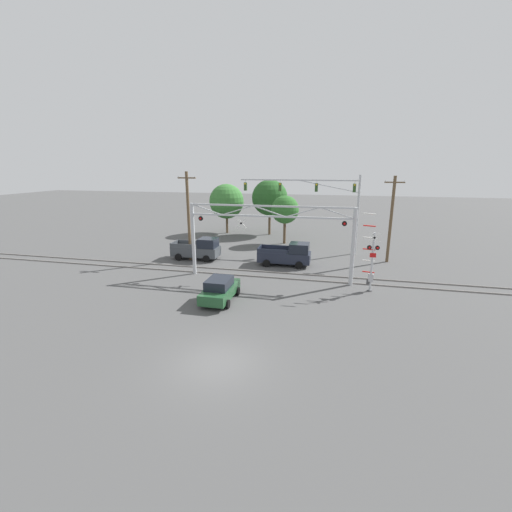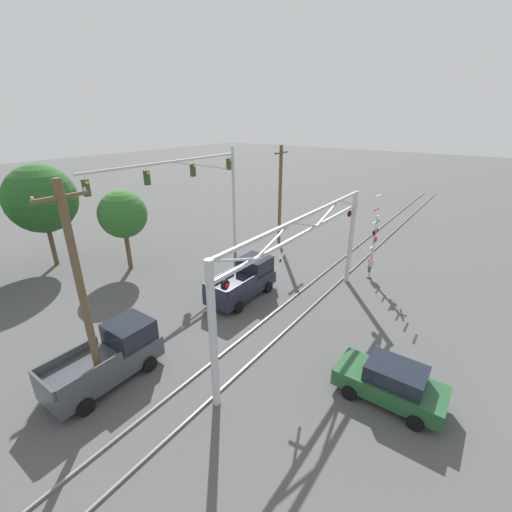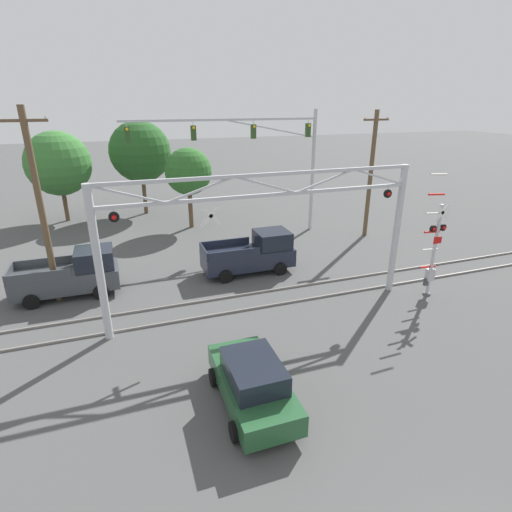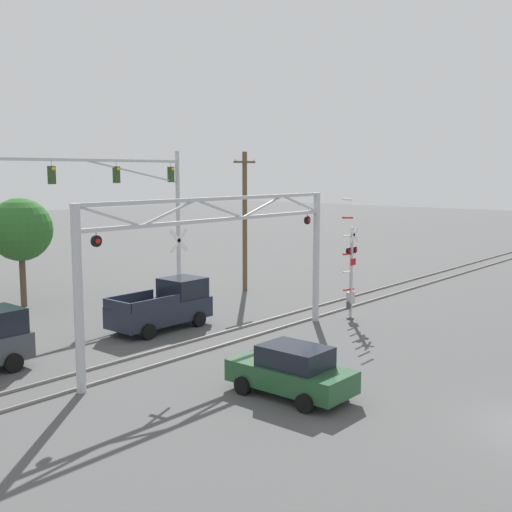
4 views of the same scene
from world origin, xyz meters
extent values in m
plane|color=#4C4C4C|center=(0.00, 0.00, 0.00)|extent=(200.00, 200.00, 0.00)
cube|color=gray|center=(0.00, 13.10, 0.05)|extent=(80.00, 0.08, 0.10)
cube|color=gray|center=(0.00, 14.54, 0.05)|extent=(80.00, 0.08, 0.10)
cylinder|color=#B7BABF|center=(-6.56, 12.82, 3.05)|extent=(0.31, 0.31, 6.10)
cylinder|color=#B7BABF|center=(6.56, 12.82, 3.05)|extent=(0.31, 0.31, 6.10)
cube|color=#B7BABF|center=(0.00, 12.82, 5.22)|extent=(13.42, 0.14, 0.14)
cube|color=#B7BABF|center=(0.00, 12.82, 6.03)|extent=(13.42, 0.14, 0.14)
cube|color=#B7BABF|center=(-5.25, 12.82, 5.63)|extent=(2.65, 0.08, 0.89)
cube|color=#B7BABF|center=(-2.62, 12.82, 5.63)|extent=(2.65, 0.08, 0.89)
cube|color=#B7BABF|center=(0.00, 12.82, 5.63)|extent=(2.65, 0.08, 0.89)
cube|color=#B7BABF|center=(2.62, 12.82, 5.63)|extent=(2.65, 0.08, 0.89)
cube|color=#B7BABF|center=(5.25, 12.82, 5.63)|extent=(2.65, 0.08, 0.89)
cylinder|color=black|center=(-5.80, 12.82, 4.86)|extent=(0.38, 0.10, 0.38)
sphere|color=red|center=(-5.80, 12.75, 4.86)|extent=(0.18, 0.18, 0.18)
cylinder|color=#B7BABF|center=(-5.80, 12.82, 5.10)|extent=(0.04, 0.04, 0.10)
cylinder|color=black|center=(5.80, 12.82, 4.86)|extent=(0.38, 0.10, 0.38)
sphere|color=red|center=(5.80, 12.75, 4.86)|extent=(0.18, 0.18, 0.18)
cylinder|color=#B7BABF|center=(5.80, 12.82, 5.10)|extent=(0.04, 0.04, 0.10)
cube|color=white|center=(-2.30, 12.72, 4.60)|extent=(0.88, 0.03, 0.88)
cube|color=white|center=(-2.30, 12.72, 4.60)|extent=(0.88, 0.03, 0.88)
cylinder|color=black|center=(-2.30, 12.69, 4.60)|extent=(0.04, 0.04, 0.02)
cylinder|color=#B7BABF|center=(7.92, 11.73, 2.23)|extent=(0.16, 0.16, 4.45)
cylinder|color=#59595B|center=(7.92, 11.73, 0.05)|extent=(0.35, 0.35, 0.10)
cube|color=white|center=(7.92, 11.62, 4.10)|extent=(0.78, 0.03, 0.78)
cube|color=white|center=(7.92, 11.62, 4.10)|extent=(0.78, 0.03, 0.78)
cylinder|color=black|center=(7.92, 11.59, 4.10)|extent=(0.04, 0.04, 0.02)
cylinder|color=black|center=(7.64, 11.73, 3.35)|extent=(0.32, 0.09, 0.32)
sphere|color=red|center=(7.64, 11.67, 3.35)|extent=(0.16, 0.16, 0.16)
cylinder|color=black|center=(8.20, 11.73, 3.35)|extent=(0.32, 0.09, 0.32)
sphere|color=red|center=(8.20, 11.67, 3.35)|extent=(0.16, 0.16, 0.16)
cube|color=#B7BABF|center=(7.92, 11.73, 3.35)|extent=(0.64, 0.06, 0.06)
cube|color=red|center=(7.92, 11.63, 2.80)|extent=(0.44, 0.02, 0.32)
cube|color=#B2B2B7|center=(7.92, 11.73, 1.05)|extent=(0.36, 0.28, 0.56)
cylinder|color=red|center=(7.71, 11.73, 1.48)|extent=(0.87, 0.09, 0.14)
cylinder|color=white|center=(7.67, 11.73, 2.34)|extent=(0.87, 0.09, 0.14)
cylinder|color=red|center=(7.62, 11.73, 3.21)|extent=(0.87, 0.09, 0.14)
cylinder|color=white|center=(7.57, 11.73, 4.07)|extent=(0.87, 0.09, 0.14)
cylinder|color=red|center=(7.52, 11.73, 4.93)|extent=(0.87, 0.09, 0.14)
cylinder|color=white|center=(7.47, 11.73, 5.79)|extent=(0.87, 0.09, 0.14)
cube|color=#3F3F42|center=(7.76, 11.73, 0.70)|extent=(0.24, 0.12, 0.36)
cylinder|color=#B7BABF|center=(7.36, 23.18, 4.12)|extent=(0.24, 0.24, 8.24)
cube|color=#B7BABF|center=(1.10, 23.18, 7.64)|extent=(12.51, 0.14, 0.14)
cube|color=#B7BABF|center=(4.23, 23.18, 7.04)|extent=(6.27, 0.08, 1.28)
cylinder|color=#B7BABF|center=(-4.66, 23.18, 7.49)|extent=(0.04, 0.04, 0.30)
cube|color=#28471E|center=(-4.66, 23.18, 6.91)|extent=(0.30, 0.26, 0.87)
sphere|color=yellow|center=(-4.66, 23.01, 7.21)|extent=(0.18, 0.18, 0.18)
cylinder|color=#B7BABF|center=(-0.82, 23.18, 7.49)|extent=(0.04, 0.04, 0.30)
cube|color=#28471E|center=(-0.82, 23.18, 6.91)|extent=(0.30, 0.26, 0.87)
sphere|color=yellow|center=(-0.82, 23.01, 7.21)|extent=(0.18, 0.18, 0.18)
cylinder|color=#B7BABF|center=(3.02, 23.18, 7.49)|extent=(0.04, 0.04, 0.30)
cube|color=#28471E|center=(3.02, 23.18, 6.91)|extent=(0.30, 0.26, 0.87)
sphere|color=yellow|center=(3.02, 23.01, 7.21)|extent=(0.18, 0.18, 0.18)
cylinder|color=#B7BABF|center=(6.86, 23.18, 7.49)|extent=(0.04, 0.04, 0.30)
cube|color=#28471E|center=(6.86, 23.18, 6.91)|extent=(0.30, 0.26, 0.87)
sphere|color=yellow|center=(6.86, 23.01, 7.21)|extent=(0.18, 0.18, 0.18)
cube|color=#1E2333|center=(0.63, 17.19, 0.81)|extent=(4.87, 1.88, 0.94)
cube|color=black|center=(2.03, 17.19, 1.73)|extent=(1.77, 1.73, 0.90)
cube|color=#1E2333|center=(-0.35, 16.29, 1.48)|extent=(2.70, 0.08, 0.40)
cube|color=#1E2333|center=(-0.35, 18.09, 1.48)|extent=(2.70, 0.08, 0.40)
cube|color=#1E2333|center=(-1.75, 17.19, 1.48)|extent=(0.10, 1.80, 0.40)
cylinder|color=black|center=(2.14, 16.24, 0.34)|extent=(0.69, 0.24, 0.69)
cylinder|color=black|center=(2.14, 18.14, 0.34)|extent=(0.69, 0.24, 0.69)
cylinder|color=black|center=(-0.88, 16.24, 0.34)|extent=(0.69, 0.24, 0.69)
cylinder|color=black|center=(-0.88, 18.14, 0.34)|extent=(0.69, 0.24, 0.69)
cube|color=#3D4247|center=(-8.35, 17.39, 0.81)|extent=(4.71, 1.88, 0.94)
cube|color=black|center=(-7.00, 17.39, 1.73)|extent=(1.71, 1.73, 0.90)
cube|color=#3D4247|center=(-9.31, 16.49, 1.48)|extent=(2.60, 0.08, 0.40)
cube|color=#3D4247|center=(-9.31, 18.29, 1.48)|extent=(2.60, 0.08, 0.40)
cube|color=#3D4247|center=(-10.66, 17.39, 1.48)|extent=(0.10, 1.80, 0.40)
cylinder|color=black|center=(-6.89, 16.44, 0.34)|extent=(0.69, 0.24, 0.69)
cylinder|color=black|center=(-6.89, 18.34, 0.34)|extent=(0.69, 0.24, 0.69)
cylinder|color=black|center=(-9.81, 16.44, 0.34)|extent=(0.69, 0.24, 0.69)
cylinder|color=black|center=(-9.81, 18.34, 0.34)|extent=(0.69, 0.24, 0.69)
cube|color=#23512D|center=(-2.42, 7.50, 0.64)|extent=(1.78, 4.08, 0.70)
cube|color=black|center=(-2.42, 7.33, 1.32)|extent=(1.51, 2.12, 0.64)
cylinder|color=black|center=(-3.32, 8.72, 0.29)|extent=(0.24, 0.59, 0.59)
cylinder|color=black|center=(-1.51, 8.72, 0.29)|extent=(0.24, 0.59, 0.59)
cylinder|color=black|center=(-3.32, 6.27, 0.29)|extent=(0.24, 0.59, 0.59)
cylinder|color=black|center=(-1.51, 6.27, 0.29)|extent=(0.24, 0.59, 0.59)
cylinder|color=brown|center=(-8.78, 17.03, 4.30)|extent=(0.28, 0.28, 8.59)
cube|color=brown|center=(-8.78, 17.03, 7.99)|extent=(1.80, 0.12, 0.12)
cylinder|color=silver|center=(-9.60, 17.03, 8.09)|extent=(0.08, 0.08, 0.12)
cylinder|color=silver|center=(-7.96, 17.03, 8.09)|extent=(0.08, 0.08, 0.12)
cylinder|color=brown|center=(10.28, 20.57, 4.11)|extent=(0.28, 0.28, 8.22)
cube|color=brown|center=(10.28, 20.57, 7.62)|extent=(1.80, 0.12, 0.12)
cylinder|color=silver|center=(9.46, 20.57, 7.72)|extent=(0.08, 0.08, 0.12)
cylinder|color=silver|center=(11.10, 20.57, 7.72)|extent=(0.08, 0.08, 0.12)
cylinder|color=brown|center=(-0.71, 26.47, 1.47)|extent=(0.32, 0.32, 2.93)
sphere|color=#2D6628|center=(-0.71, 26.47, 4.09)|extent=(3.30, 3.30, 3.30)
cylinder|color=brown|center=(-9.50, 31.36, 1.37)|extent=(0.32, 0.32, 2.73)
sphere|color=#387533|center=(-9.50, 31.36, 4.38)|extent=(4.71, 4.71, 4.71)
cylinder|color=brown|center=(-3.53, 31.61, 1.66)|extent=(0.32, 0.32, 3.32)
sphere|color=#265623|center=(-3.53, 31.61, 4.99)|extent=(4.76, 4.76, 4.76)
camera|label=1|loc=(5.02, -13.70, 9.09)|focal=24.00mm
camera|label=2|loc=(-13.90, 5.64, 10.42)|focal=24.00mm
camera|label=3|loc=(-5.56, -1.85, 8.72)|focal=28.00mm
camera|label=4|loc=(-18.13, -4.38, 7.10)|focal=45.00mm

